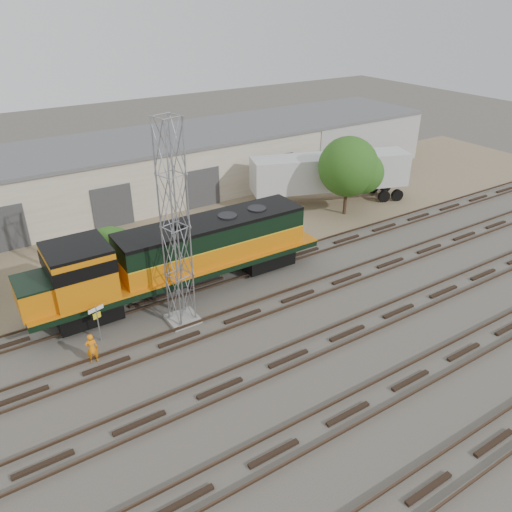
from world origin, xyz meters
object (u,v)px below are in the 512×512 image
worker (92,348)px  semi_trailer (334,173)px  locomotive (176,256)px  signal_tower (176,231)px

worker → semi_trailer: (24.69, 10.51, 1.85)m
locomotive → signal_tower: 4.36m
semi_trailer → worker: bearing=-137.6°
locomotive → semi_trailer: (18.19, 6.75, 0.15)m
locomotive → semi_trailer: bearing=20.3°
locomotive → worker: (-6.50, -3.76, -1.71)m
signal_tower → semi_trailer: size_ratio=0.82×
worker → semi_trailer: 26.89m
locomotive → semi_trailer: locomotive is taller
signal_tower → worker: size_ratio=6.83×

